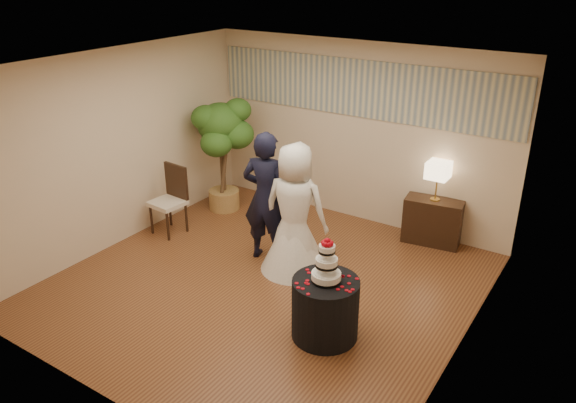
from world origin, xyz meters
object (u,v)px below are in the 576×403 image
Objects in this scene: cake_table at (325,308)px; side_chair at (167,201)px; ficus_tree at (222,155)px; table_lamp at (437,181)px; wedding_cake at (327,260)px; groom at (266,197)px; bride at (295,209)px; console at (432,221)px.

cake_table is 0.70× the size of side_chair.
table_lamp is at bearing 11.99° from ficus_tree.
wedding_cake is at bearing -33.82° from ficus_tree.
groom is 3.17× the size of table_lamp.
groom is 0.97× the size of ficus_tree.
ficus_tree is (-1.57, 0.98, 0.03)m from groom.
bride is at bearing 135.19° from cake_table.
side_chair reaches higher than console.
table_lamp is at bearing 85.61° from wedding_cake.
cake_table is 3.81m from ficus_tree.
ficus_tree is (-3.34, -0.71, -0.02)m from table_lamp.
wedding_cake reaches higher than cake_table.
ficus_tree is at bearing 146.18° from wedding_cake.
groom is 1.76m from side_chair.
bride is 2.16× the size of console.
table_lamp is (0.22, 2.80, 0.01)m from wedding_cake.
groom is at bearing 10.99° from side_chair.
wedding_cake is at bearing 125.10° from bride.
ficus_tree reaches higher than groom.
table_lamp is 0.30× the size of ficus_tree.
ficus_tree is at bearing -44.82° from groom.
ficus_tree is (-2.05, 1.03, 0.06)m from bride.
console is 0.78× the size of side_chair.
ficus_tree is (-3.13, 2.09, -0.02)m from wedding_cake.
groom is 1.04× the size of bride.
ficus_tree reaches higher than wedding_cake.
table_lamp reaches higher than wedding_cake.
side_chair is (-1.70, -0.18, -0.40)m from groom.
groom is 2.00m from cake_table.
table_lamp is (0.22, 2.80, 0.62)m from cake_table.
console is at bearing 33.17° from side_chair.
side_chair is at bearing -151.69° from table_lamp.
side_chair is at bearing 164.07° from wedding_cake.
bride is at bearing -134.53° from console.
bride reaches higher than console.
side_chair is at bearing -6.61° from groom.
groom is 2.45m from table_lamp.
table_lamp is at bearing -149.16° from groom.
groom is 1.75× the size of side_chair.
wedding_cake is at bearing 0.00° from cake_table.
side_chair is at bearing -159.72° from console.
bride is 2.30m from ficus_tree.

